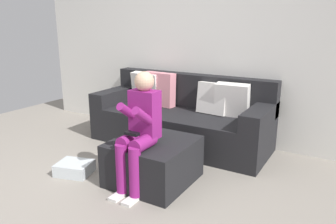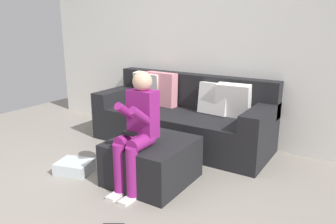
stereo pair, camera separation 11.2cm
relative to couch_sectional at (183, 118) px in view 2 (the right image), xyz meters
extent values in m
plane|color=gray|center=(-0.11, -1.75, -0.36)|extent=(6.90, 6.90, 0.00)
cube|color=silver|center=(-0.11, 0.44, 0.88)|extent=(5.31, 0.10, 2.47)
cube|color=black|center=(0.00, -0.07, -0.13)|extent=(2.40, 0.92, 0.46)
cube|color=black|center=(0.00, 0.29, 0.34)|extent=(2.40, 0.20, 0.47)
cube|color=black|center=(-1.08, -0.07, 0.20)|extent=(0.24, 0.92, 0.20)
cube|color=black|center=(1.08, -0.07, 0.20)|extent=(0.24, 0.92, 0.20)
cube|color=white|center=(-0.65, 0.12, 0.33)|extent=(0.47, 0.22, 0.47)
cube|color=pink|center=(-0.43, 0.11, 0.34)|extent=(0.49, 0.20, 0.48)
cube|color=white|center=(0.67, 0.10, 0.31)|extent=(0.43, 0.22, 0.44)
cube|color=white|center=(0.41, 0.11, 0.30)|extent=(0.42, 0.23, 0.42)
cube|color=black|center=(0.29, -1.15, -0.13)|extent=(0.78, 0.81, 0.45)
cube|color=#8C1E72|center=(0.26, -1.25, 0.40)|extent=(0.28, 0.17, 0.47)
sphere|color=#D8AD8C|center=(0.26, -1.25, 0.72)|extent=(0.19, 0.19, 0.19)
cylinder|color=#8C1E72|center=(0.19, -1.40, 0.16)|extent=(0.14, 0.29, 0.14)
cylinder|color=#8C1E72|center=(0.19, -1.55, -0.08)|extent=(0.12, 0.12, 0.49)
cube|color=white|center=(0.19, -1.61, -0.34)|extent=(0.10, 0.22, 0.03)
cylinder|color=#8C1E72|center=(0.16, -1.37, 0.42)|extent=(0.08, 0.32, 0.26)
cylinder|color=#8C1E72|center=(0.34, -1.40, 0.16)|extent=(0.14, 0.29, 0.14)
cylinder|color=#8C1E72|center=(0.34, -1.55, -0.08)|extent=(0.12, 0.12, 0.49)
cube|color=white|center=(0.34, -1.61, -0.34)|extent=(0.10, 0.22, 0.03)
cylinder|color=#8C1E72|center=(0.36, -1.39, 0.41)|extent=(0.08, 0.36, 0.29)
cube|color=black|center=(0.26, -1.47, 0.26)|extent=(0.14, 0.06, 0.03)
cube|color=silver|center=(-0.56, -1.46, -0.29)|extent=(0.43, 0.39, 0.13)
camera|label=1|loc=(2.02, -3.78, 1.27)|focal=34.83mm
camera|label=2|loc=(2.11, -3.72, 1.27)|focal=34.83mm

